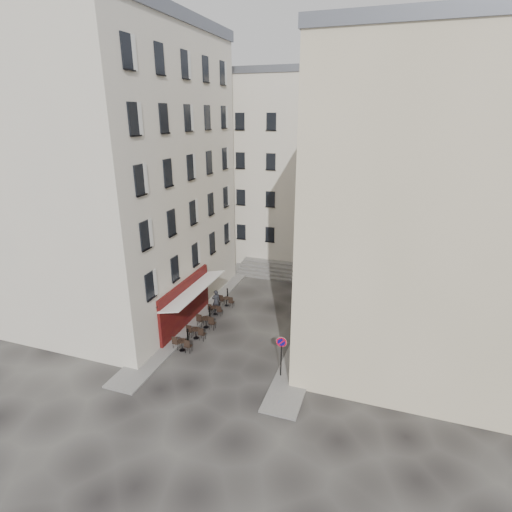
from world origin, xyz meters
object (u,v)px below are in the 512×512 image
at_px(pedestrian, 216,301).
at_px(bistro_table_a, 182,344).
at_px(bistro_table_b, 196,332).
at_px(no_parking_sign, 281,349).

bearing_deg(pedestrian, bistro_table_a, 53.00).
bearing_deg(bistro_table_b, bistro_table_a, -96.03).
relative_size(no_parking_sign, pedestrian, 1.47).
bearing_deg(bistro_table_a, no_parking_sign, -5.07).
bearing_deg(bistro_table_a, pedestrian, 91.68).
relative_size(bistro_table_b, pedestrian, 0.75).
distance_m(no_parking_sign, bistro_table_b, 7.17).
relative_size(bistro_table_a, pedestrian, 0.74).
distance_m(bistro_table_b, pedestrian, 4.16).
bearing_deg(bistro_table_a, bistro_table_b, 83.97).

